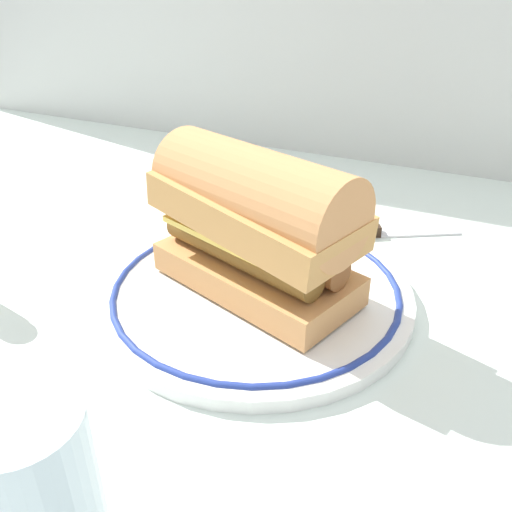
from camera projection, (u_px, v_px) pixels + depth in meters
ground_plane at (251, 292)px, 0.50m from camera, size 1.50×1.50×0.00m
plate at (256, 292)px, 0.49m from camera, size 0.28×0.28×0.01m
sausage_sandwich at (256, 220)px, 0.45m from camera, size 0.20×0.14×0.12m
drinking_glass at (43, 507)px, 0.26m from camera, size 0.06×0.06×0.11m
butter_knife at (383, 231)px, 0.60m from camera, size 0.14×0.08×0.01m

